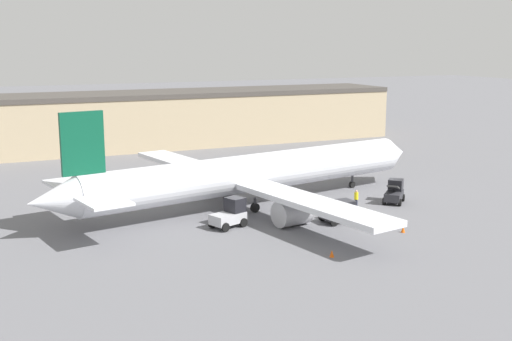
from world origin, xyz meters
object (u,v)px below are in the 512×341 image
(ground_crew_worker, at_px, (356,198))
(safety_cone_far, at_px, (403,229))
(baggage_tug, at_px, (230,214))
(safety_cone_near, at_px, (332,254))
(pushback_tug, at_px, (340,212))
(belt_loader_truck, at_px, (394,192))
(airplane, at_px, (248,175))

(ground_crew_worker, distance_m, safety_cone_far, 8.74)
(baggage_tug, relative_size, safety_cone_near, 6.31)
(pushback_tug, bearing_deg, safety_cone_far, -60.44)
(pushback_tug, xyz_separation_m, safety_cone_near, (-5.69, -8.09, -0.65))
(pushback_tug, height_order, safety_cone_far, pushback_tug)
(pushback_tug, bearing_deg, belt_loader_truck, 21.59)
(pushback_tug, xyz_separation_m, safety_cone_far, (3.17, -5.04, -0.65))
(baggage_tug, xyz_separation_m, safety_cone_near, (3.95, -10.71, -0.88))
(baggage_tug, height_order, pushback_tug, baggage_tug)
(safety_cone_near, xyz_separation_m, safety_cone_far, (8.86, 3.05, 0.00))
(safety_cone_far, bearing_deg, baggage_tug, 149.11)
(airplane, relative_size, belt_loader_truck, 13.13)
(belt_loader_truck, bearing_deg, pushback_tug, 159.67)
(belt_loader_truck, height_order, safety_cone_near, belt_loader_truck)
(belt_loader_truck, xyz_separation_m, safety_cone_far, (-5.67, -9.01, -0.79))
(baggage_tug, distance_m, safety_cone_near, 11.45)
(ground_crew_worker, bearing_deg, airplane, 87.29)
(baggage_tug, xyz_separation_m, belt_loader_truck, (18.48, 1.35, -0.09))
(airplane, bearing_deg, baggage_tug, -136.52)
(baggage_tug, height_order, safety_cone_near, baggage_tug)
(airplane, distance_m, pushback_tug, 10.46)
(ground_crew_worker, bearing_deg, safety_cone_far, -159.55)
(ground_crew_worker, height_order, baggage_tug, baggage_tug)
(airplane, height_order, pushback_tug, airplane)
(airplane, height_order, baggage_tug, airplane)
(belt_loader_truck, xyz_separation_m, pushback_tug, (-8.84, -3.97, -0.14))
(pushback_tug, bearing_deg, baggage_tug, 162.20)
(ground_crew_worker, relative_size, belt_loader_truck, 0.55)
(pushback_tug, height_order, safety_cone_near, pushback_tug)
(airplane, bearing_deg, safety_cone_near, -102.47)
(safety_cone_far, bearing_deg, ground_crew_worker, 84.21)
(ground_crew_worker, distance_m, safety_cone_near, 15.26)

